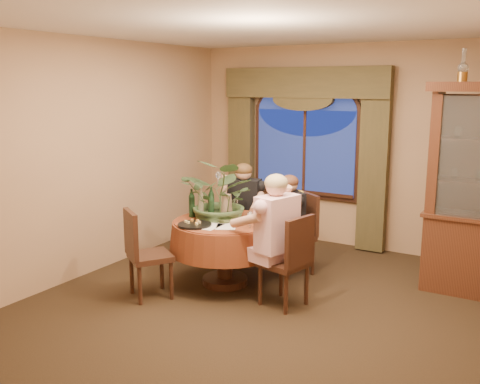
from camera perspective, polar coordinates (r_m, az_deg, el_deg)
The scene contains 31 objects.
floor at distance 5.71m, azimuth 2.16°, elevation -11.86°, with size 5.00×5.00×0.00m, color black.
wall_back at distance 7.59m, azimuth 11.31°, elevation 4.72°, with size 4.50×4.50×0.00m, color #A07C5B.
ceiling at distance 5.28m, azimuth 2.40°, elevation 17.31°, with size 5.00×5.00×0.00m, color white.
window at distance 7.76m, azimuth 6.92°, elevation 4.25°, with size 1.62×0.10×1.32m, color navy, non-canonical shape.
arched_transom at distance 7.70m, azimuth 7.06°, elevation 10.02°, with size 1.60×0.06×0.44m, color navy, non-canonical shape.
drapery_left at distance 8.19m, azimuth 0.14°, elevation 3.87°, with size 0.38×0.14×2.32m, color #3F3820.
drapery_right at distance 7.38m, azimuth 14.08°, elevation 2.68°, with size 0.38×0.14×2.32m, color #3F3820.
swag_valance at distance 7.62m, azimuth 6.85°, elevation 11.51°, with size 2.45×0.16×0.42m, color #3F3820, non-canonical shape.
dining_table at distance 6.13m, azimuth -1.62°, elevation -6.47°, with size 1.26×1.26×0.75m, color maroon.
oil_lamp_left at distance 6.17m, azimuth 22.72°, elevation 12.39°, with size 0.11×0.11×0.34m, color #A5722D, non-canonical shape.
chair_right at distance 5.55m, azimuth 4.69°, elevation -7.30°, with size 0.42×0.42×0.96m, color black.
chair_back_right at distance 6.49m, azimuth 5.73°, elevation -4.53°, with size 0.42×0.42×0.96m, color black.
chair_back at distance 6.90m, azimuth 0.11°, elevation -3.50°, with size 0.42×0.42×0.96m, color black.
chair_front_left at distance 5.82m, azimuth -9.54°, elevation -6.53°, with size 0.42×0.42×0.96m, color black.
person_pink at distance 5.48m, azimuth 3.96°, elevation -5.22°, with size 0.50×0.45×1.38m, color #F1BBC6, non-canonical shape.
person_back at distance 6.77m, azimuth 0.42°, elevation -2.32°, with size 0.47×0.43×1.30m, color black, non-canonical shape.
person_scarf at distance 6.32m, azimuth 5.37°, elevation -3.66°, with size 0.44×0.41×1.24m, color black, non-canonical shape.
stoneware_vase at distance 6.15m, azimuth -1.43°, elevation -1.49°, with size 0.14×0.14×0.27m, color #90735C, non-canonical shape.
centerpiece_plant at distance 6.04m, azimuth -1.90°, elevation 2.69°, with size 0.90×1.00×0.78m, color #3A5631.
olive_bowl at distance 5.93m, azimuth -1.64°, elevation -3.06°, with size 0.16×0.16×0.05m, color #4C5D30.
cheese_platter at distance 5.82m, azimuth -4.87°, elevation -3.50°, with size 0.37×0.37×0.02m, color black.
wine_bottle_0 at distance 6.23m, azimuth -4.22°, elevation -1.06°, with size 0.07×0.07×0.33m, color tan.
wine_bottle_1 at distance 6.28m, azimuth -3.08°, elevation -0.94°, with size 0.07×0.07×0.33m, color black.
wine_bottle_2 at distance 5.98m, azimuth -3.08°, elevation -1.57°, with size 0.07×0.07×0.33m, color black.
wine_bottle_3 at distance 6.18m, azimuth -5.17°, elevation -1.17°, with size 0.07×0.07×0.33m, color black.
tasting_paper_0 at distance 5.78m, azimuth -1.47°, elevation -3.66°, with size 0.21×0.30×0.00m, color white.
tasting_paper_1 at distance 6.07m, azimuth 1.44°, elevation -2.91°, with size 0.21×0.30×0.00m, color white.
tasting_paper_2 at distance 5.78m, azimuth -3.27°, elevation -3.67°, with size 0.21×0.30×0.00m, color white.
wine_glass_person_pink at distance 5.71m, azimuth 1.09°, elevation -2.96°, with size 0.07×0.07×0.18m, color silver, non-canonical shape.
wine_glass_person_back at distance 6.39m, azimuth -0.48°, elevation -1.40°, with size 0.07×0.07×0.18m, color silver, non-canonical shape.
wine_glass_person_scarf at distance 6.13m, azimuth 2.07°, elevation -1.96°, with size 0.07×0.07×0.18m, color silver, non-canonical shape.
Camera 1 is at (2.49, -4.62, 2.26)m, focal length 40.00 mm.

